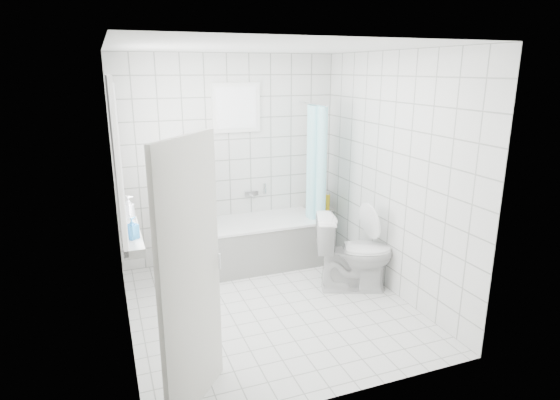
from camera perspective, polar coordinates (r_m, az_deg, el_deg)
name	(u,v)px	position (r m, az deg, el deg)	size (l,w,h in m)	color
ground	(270,307)	(5.04, -1.23, -12.88)	(3.00, 3.00, 0.00)	white
ceiling	(268,47)	(4.43, -1.43, 18.16)	(3.00, 3.00, 0.00)	white
wall_back	(229,160)	(5.97, -6.19, 4.87)	(2.80, 0.02, 2.60)	white
wall_front	(342,236)	(3.25, 7.63, -4.40)	(2.80, 0.02, 2.60)	white
wall_left	(118,201)	(4.32, -19.11, -0.08)	(0.02, 3.00, 2.60)	white
wall_right	(391,176)	(5.19, 13.42, 2.91)	(0.02, 3.00, 2.60)	white
window_left	(119,160)	(4.55, -19.04, 4.58)	(0.01, 0.90, 1.40)	white
window_back	(237,108)	(5.86, -5.30, 11.12)	(0.50, 0.01, 0.50)	white
window_sill	(131,236)	(4.73, -17.71, -4.18)	(0.18, 1.02, 0.08)	white
door	(191,279)	(3.35, -10.80, -9.47)	(0.04, 0.80, 2.00)	silver
bathtub	(252,243)	(5.94, -3.40, -5.25)	(1.69, 0.77, 0.58)	white
partition_wall	(178,217)	(5.55, -12.29, -2.08)	(0.15, 0.85, 1.50)	white
tiled_ledge	(320,228)	(6.54, 4.91, -3.43)	(0.40, 0.24, 0.55)	white
toilet	(354,253)	(5.32, 9.01, -6.35)	(0.48, 0.84, 0.86)	white
curtain_rod	(312,104)	(5.82, 3.92, 11.61)	(0.02, 0.02, 0.80)	silver
shower_curtain	(315,178)	(5.84, 4.29, 2.67)	(0.14, 0.48, 1.78)	#53E8F4
tub_faucet	(251,193)	(6.10, -3.54, 0.84)	(0.18, 0.06, 0.06)	silver
sill_bottles	(130,218)	(4.73, -17.79, -2.08)	(0.17, 0.51, 0.32)	silver
ledge_bottles	(322,202)	(6.40, 5.14, -0.21)	(0.16, 0.19, 0.26)	green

